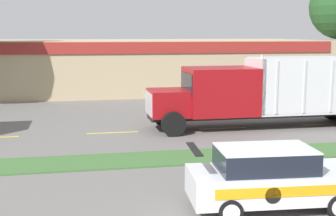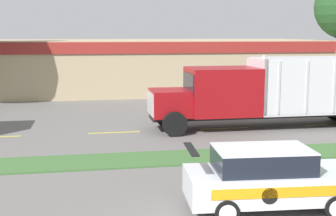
# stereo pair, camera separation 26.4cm
# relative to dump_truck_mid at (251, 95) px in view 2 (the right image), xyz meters

# --- Properties ---
(grass_verge) EXTENTS (120.00, 2.06, 0.06)m
(grass_verge) POSITION_rel_dump_truck_mid_xyz_m (-5.74, -4.98, -1.59)
(grass_verge) COLOR #3D6633
(grass_verge) RESTS_ON ground_plane
(centre_line_4) EXTENTS (2.40, 0.14, 0.01)m
(centre_line_4) POSITION_rel_dump_truck_mid_xyz_m (-6.64, 0.05, -1.62)
(centre_line_4) COLOR yellow
(centre_line_4) RESTS_ON ground_plane
(centre_line_5) EXTENTS (2.40, 0.14, 0.01)m
(centre_line_5) POSITION_rel_dump_truck_mid_xyz_m (-1.24, 0.05, -1.62)
(centre_line_5) COLOR yellow
(centre_line_5) RESTS_ON ground_plane
(centre_line_6) EXTENTS (2.40, 0.14, 0.01)m
(centre_line_6) POSITION_rel_dump_truck_mid_xyz_m (4.16, 0.05, -1.62)
(centre_line_6) COLOR yellow
(centre_line_6) RESTS_ON ground_plane
(dump_truck_mid) EXTENTS (12.13, 2.81, 3.60)m
(dump_truck_mid) POSITION_rel_dump_truck_mid_xyz_m (0.00, 0.00, 0.00)
(dump_truck_mid) COLOR black
(dump_truck_mid) RESTS_ON ground_plane
(rally_car) EXTENTS (4.59, 2.12, 1.70)m
(rally_car) POSITION_rel_dump_truck_mid_xyz_m (-3.25, -10.36, -0.77)
(rally_car) COLOR silver
(rally_car) RESTS_ON ground_plane
(store_building_backdrop) EXTENTS (34.98, 12.10, 4.05)m
(store_building_backdrop) POSITION_rel_dump_truck_mid_xyz_m (-6.03, 16.99, 0.40)
(store_building_backdrop) COLOR tan
(store_building_backdrop) RESTS_ON ground_plane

